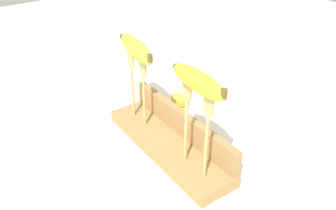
% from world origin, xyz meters
% --- Properties ---
extents(ground_plane, '(3.00, 3.00, 0.00)m').
position_xyz_m(ground_plane, '(0.00, 0.00, 0.00)').
color(ground_plane, white).
extents(wooden_board, '(0.39, 0.11, 0.03)m').
position_xyz_m(wooden_board, '(0.00, 0.00, 0.02)').
color(wooden_board, '#A87F4C').
rests_on(wooden_board, ground).
extents(board_backstop, '(0.39, 0.02, 0.06)m').
position_xyz_m(board_backstop, '(0.00, 0.04, 0.06)').
color(board_backstop, '#A87F4C').
rests_on(board_backstop, wooden_board).
extents(fork_stand_left, '(0.08, 0.01, 0.18)m').
position_xyz_m(fork_stand_left, '(-0.12, -0.01, 0.14)').
color(fork_stand_left, tan).
rests_on(fork_stand_left, wooden_board).
extents(fork_stand_right, '(0.09, 0.01, 0.20)m').
position_xyz_m(fork_stand_right, '(0.12, -0.01, 0.15)').
color(fork_stand_right, tan).
rests_on(fork_stand_right, wooden_board).
extents(banana_raised_left, '(0.19, 0.07, 0.04)m').
position_xyz_m(banana_raised_left, '(-0.12, -0.01, 0.23)').
color(banana_raised_left, '#B2C138').
rests_on(banana_raised_left, fork_stand_left).
extents(banana_raised_right, '(0.16, 0.05, 0.04)m').
position_xyz_m(banana_raised_right, '(0.12, -0.01, 0.25)').
color(banana_raised_right, yellow).
rests_on(banana_raised_right, fork_stand_right).
extents(banana_chunk_near, '(0.06, 0.06, 0.04)m').
position_xyz_m(banana_chunk_near, '(-0.15, 0.15, 0.02)').
color(banana_chunk_near, gold).
rests_on(banana_chunk_near, ground).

